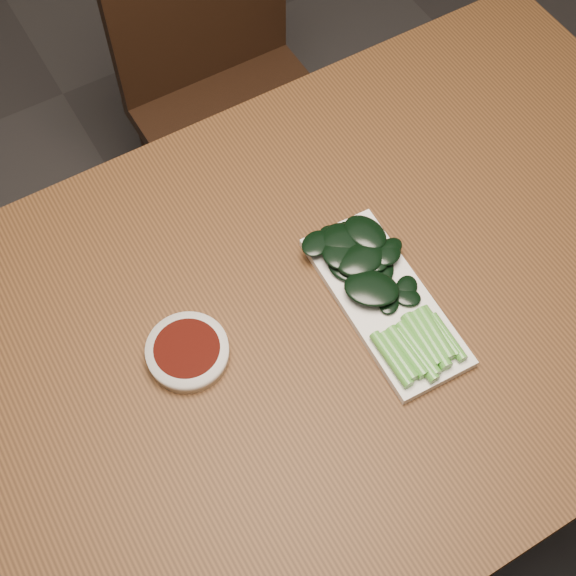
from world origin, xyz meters
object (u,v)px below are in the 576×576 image
at_px(table, 301,345).
at_px(serving_plate, 385,301).
at_px(chair_far, 228,92).
at_px(sauce_bowl, 188,352).
at_px(gai_lan, 382,289).

xyz_separation_m(table, serving_plate, (0.12, -0.03, 0.08)).
bearing_deg(chair_far, table, -108.70).
bearing_deg(sauce_bowl, serving_plate, -13.58).
relative_size(table, gai_lan, 4.87).
height_order(table, serving_plate, serving_plate).
xyz_separation_m(chair_far, serving_plate, (-0.11, -0.70, 0.27)).
distance_m(table, gai_lan, 0.15).
distance_m(sauce_bowl, gai_lan, 0.28).
xyz_separation_m(table, sauce_bowl, (-0.16, 0.03, 0.08)).
relative_size(table, chair_far, 1.57).
bearing_deg(table, serving_plate, -15.55).
height_order(serving_plate, gai_lan, gai_lan).
height_order(chair_far, serving_plate, chair_far).
distance_m(table, sauce_bowl, 0.18).
distance_m(sauce_bowl, serving_plate, 0.28).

